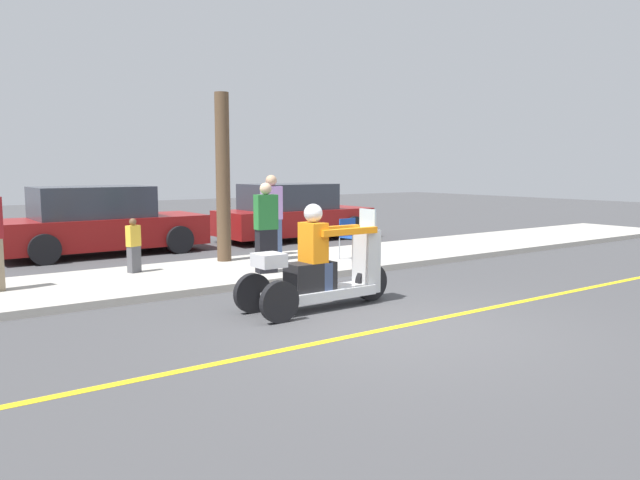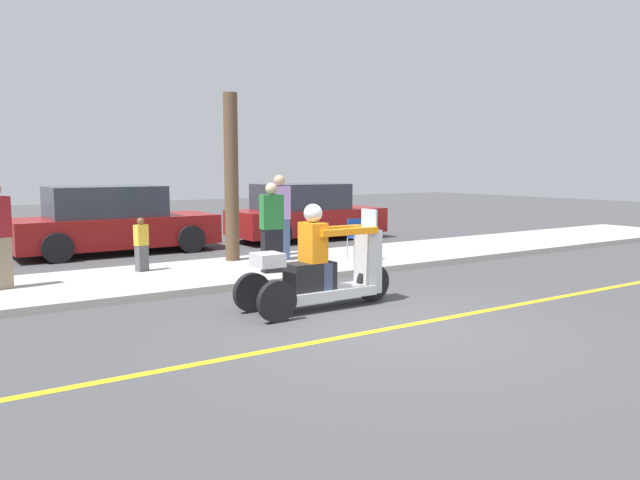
{
  "view_description": "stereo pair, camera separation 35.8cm",
  "coord_description": "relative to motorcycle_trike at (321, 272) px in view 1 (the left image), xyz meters",
  "views": [
    {
      "loc": [
        -5.24,
        -5.59,
        1.99
      ],
      "look_at": [
        -0.19,
        1.39,
        0.98
      ],
      "focal_mm": 35.0,
      "sensor_mm": 36.0,
      "label": 1
    },
    {
      "loc": [
        -4.95,
        -5.79,
        1.99
      ],
      "look_at": [
        -0.19,
        1.39,
        0.98
      ],
      "focal_mm": 35.0,
      "sensor_mm": 36.0,
      "label": 2
    }
  ],
  "objects": [
    {
      "name": "ground_plane",
      "position": [
        0.17,
        -1.39,
        -0.53
      ],
      "size": [
        60.0,
        60.0,
        0.0
      ],
      "primitive_type": "plane",
      "color": "#424244"
    },
    {
      "name": "spectator_end_of_line",
      "position": [
        -1.33,
        3.83,
        0.06
      ],
      "size": [
        0.26,
        0.21,
        0.97
      ],
      "color": "#515156",
      "rests_on": "sidewalk_strip"
    },
    {
      "name": "parked_car_lot_center",
      "position": [
        4.25,
        7.16,
        0.19
      ],
      "size": [
        4.24,
        1.94,
        1.53
      ],
      "color": "maroon",
      "rests_on": "ground"
    },
    {
      "name": "motorcycle_trike",
      "position": [
        0.0,
        0.0,
        0.0
      ],
      "size": [
        2.38,
        0.79,
        1.49
      ],
      "color": "black",
      "rests_on": "ground"
    },
    {
      "name": "tree_trunk",
      "position": [
        0.62,
        4.14,
        1.25
      ],
      "size": [
        0.28,
        0.28,
        3.31
      ],
      "color": "brown",
      "rests_on": "sidewalk_strip"
    },
    {
      "name": "spectator_mid_group",
      "position": [
        0.57,
        2.44,
        0.36
      ],
      "size": [
        0.41,
        0.28,
        1.59
      ],
      "color": "black",
      "rests_on": "sidewalk_strip"
    },
    {
      "name": "parked_car_lot_right",
      "position": [
        -0.86,
        7.35,
        0.2
      ],
      "size": [
        4.49,
        1.96,
        1.55
      ],
      "color": "maroon",
      "rests_on": "ground"
    },
    {
      "name": "folding_chair_set_back",
      "position": [
        2.84,
        2.85,
        0.1
      ],
      "size": [
        0.5,
        0.5,
        0.82
      ],
      "color": "#A5A8AD",
      "rests_on": "sidewalk_strip"
    },
    {
      "name": "spectator_with_child",
      "position": [
        1.43,
        3.65,
        0.42
      ],
      "size": [
        0.46,
        0.36,
        1.71
      ],
      "color": "#38476B",
      "rests_on": "sidewalk_strip"
    },
    {
      "name": "lane_stripe",
      "position": [
        -0.02,
        -1.39,
        -0.52
      ],
      "size": [
        24.0,
        0.12,
        0.01
      ],
      "color": "gold",
      "rests_on": "ground"
    },
    {
      "name": "sidewalk_strip",
      "position": [
        0.17,
        3.21,
        -0.47
      ],
      "size": [
        28.0,
        2.8,
        0.12
      ],
      "color": "#B2ADA3",
      "rests_on": "ground"
    }
  ]
}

